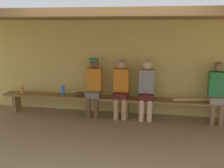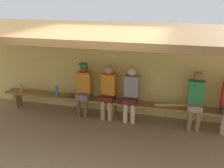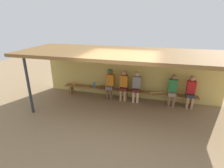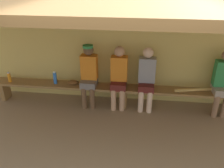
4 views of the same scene
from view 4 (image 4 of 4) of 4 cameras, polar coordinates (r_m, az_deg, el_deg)
ground_plane at (r=3.97m, az=1.35°, el=-17.04°), size 24.00×24.00×0.00m
back_wall at (r=5.15m, az=3.78°, el=7.84°), size 8.00×0.20×2.20m
dugout_roof at (r=3.62m, az=2.95°, el=18.90°), size 8.00×2.80×0.12m
bench at (r=5.01m, az=3.21°, el=-1.54°), size 6.00×0.36×0.46m
player_near_post at (r=4.87m, az=1.67°, el=2.13°), size 0.34×0.42×1.34m
player_leftmost at (r=4.86m, az=8.40°, el=1.76°), size 0.34×0.42×1.34m
player_shirtless_tan at (r=4.96m, az=-5.63°, el=2.67°), size 0.34×0.42×1.34m
player_with_sunglasses at (r=5.13m, az=25.29°, el=0.76°), size 0.34×0.42×1.34m
water_bottle_blue at (r=5.23m, az=-13.68°, el=1.47°), size 0.08×0.08×0.28m
water_bottle_clear at (r=5.64m, az=-23.68°, el=1.51°), size 0.07×0.07×0.23m
baseball_glove_worn at (r=5.15m, az=-9.43°, el=0.39°), size 0.24×0.17×0.09m
baseball_bat at (r=5.09m, az=19.54°, el=-1.33°), size 0.85×0.25×0.07m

